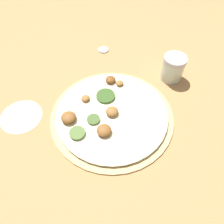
{
  "coord_description": "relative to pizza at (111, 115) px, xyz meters",
  "views": [
    {
      "loc": [
        0.28,
        0.18,
        0.46
      ],
      "look_at": [
        0.0,
        0.0,
        0.02
      ],
      "focal_mm": 35.0,
      "sensor_mm": 36.0,
      "label": 1
    }
  ],
  "objects": [
    {
      "name": "spice_jar",
      "position": [
        -0.22,
        0.07,
        0.03
      ],
      "size": [
        0.07,
        0.07,
        0.08
      ],
      "color": "silver",
      "rests_on": "ground_plane"
    },
    {
      "name": "ground_plane",
      "position": [
        -0.0,
        0.0,
        -0.01
      ],
      "size": [
        3.0,
        3.0,
        0.0
      ],
      "primitive_type": "plane",
      "color": "tan"
    },
    {
      "name": "loose_cap",
      "position": [
        -0.22,
        -0.17,
        -0.0
      ],
      "size": [
        0.04,
        0.04,
        0.01
      ],
      "color": "#B2B2B7",
      "rests_on": "ground_plane"
    },
    {
      "name": "pizza",
      "position": [
        0.0,
        0.0,
        0.0
      ],
      "size": [
        0.32,
        0.32,
        0.03
      ],
      "color": "#D6B77A",
      "rests_on": "ground_plane"
    },
    {
      "name": "flour_patch",
      "position": [
        0.13,
        -0.2,
        -0.01
      ],
      "size": [
        0.11,
        0.11,
        0.0
      ],
      "color": "white",
      "rests_on": "ground_plane"
    }
  ]
}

